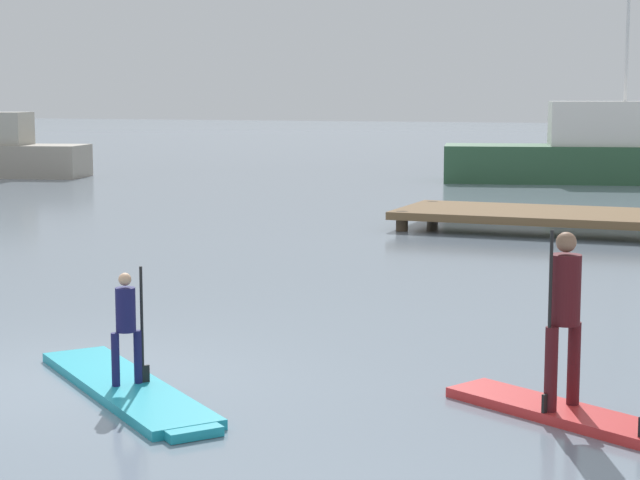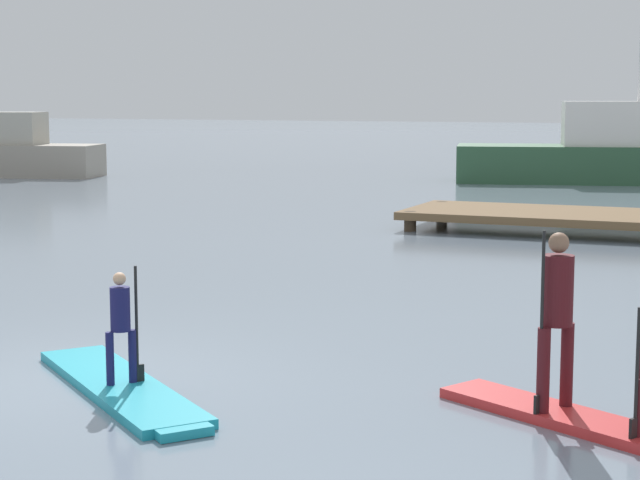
{
  "view_description": "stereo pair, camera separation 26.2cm",
  "coord_description": "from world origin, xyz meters",
  "views": [
    {
      "loc": [
        6.77,
        -9.86,
        3.07
      ],
      "look_at": [
        1.39,
        3.68,
        1.15
      ],
      "focal_mm": 61.22,
      "sensor_mm": 36.0,
      "label": 1
    },
    {
      "loc": [
        7.01,
        -9.76,
        3.07
      ],
      "look_at": [
        1.39,
        3.68,
        1.15
      ],
      "focal_mm": 61.22,
      "sensor_mm": 36.0,
      "label": 2
    }
  ],
  "objects": [
    {
      "name": "paddler_child_solo",
      "position": [
        0.83,
        -0.32,
        0.76
      ],
      "size": [
        0.31,
        0.35,
        1.23
      ],
      "color": "#19194C",
      "rests_on": "paddleboard_near"
    },
    {
      "name": "fishing_boat_green_midground",
      "position": [
        1.23,
        30.25,
        1.07
      ],
      "size": [
        10.29,
        5.08,
        7.23
      ],
      "color": "#2D5638",
      "rests_on": "ground"
    },
    {
      "name": "ground_plane",
      "position": [
        0.0,
        0.0,
        0.0
      ],
      "size": [
        240.0,
        240.0,
        0.0
      ],
      "primitive_type": "plane",
      "color": "gray"
    },
    {
      "name": "paddleboard_far",
      "position": [
        5.42,
        0.34,
        0.05
      ],
      "size": [
        2.95,
        1.87,
        0.1
      ],
      "color": "red",
      "rests_on": "ground"
    },
    {
      "name": "paddleboard_near",
      "position": [
        0.81,
        -0.32,
        0.05
      ],
      "size": [
        3.26,
        2.76,
        0.1
      ],
      "color": "#1E9EB2",
      "rests_on": "ground"
    },
    {
      "name": "paddler_adult",
      "position": [
        5.16,
        0.47,
        1.08
      ],
      "size": [
        0.41,
        0.48,
        1.74
      ],
      "color": "#4C1419",
      "rests_on": "paddleboard_far"
    }
  ]
}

